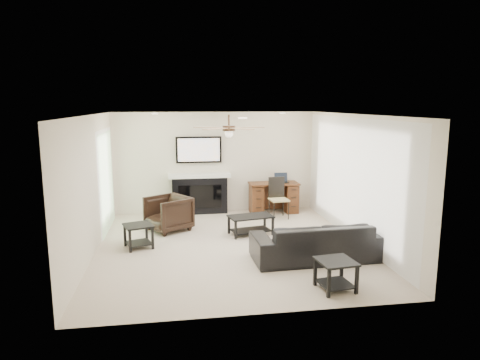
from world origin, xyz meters
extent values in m
plane|color=beige|center=(0.00, 0.00, 0.00)|extent=(5.50, 5.50, 0.00)
cube|color=white|center=(0.00, 0.00, 2.50)|extent=(5.00, 5.50, 0.04)
cube|color=beige|center=(0.00, 2.75, 1.25)|extent=(5.00, 0.04, 2.50)
cube|color=beige|center=(0.00, -2.75, 1.25)|extent=(5.00, 0.04, 2.50)
cube|color=beige|center=(-2.50, 0.00, 1.25)|extent=(0.04, 5.50, 2.50)
cube|color=beige|center=(2.50, 0.00, 1.25)|extent=(0.04, 5.50, 2.50)
cube|color=silver|center=(2.45, 0.10, 1.23)|extent=(0.04, 5.10, 2.40)
cube|color=#93BC89|center=(-2.46, 1.55, 1.05)|extent=(0.04, 1.80, 2.10)
cylinder|color=#382619|center=(0.00, 0.10, 2.25)|extent=(1.40, 1.40, 0.30)
imported|color=black|center=(1.42, -0.93, 0.33)|extent=(2.30, 0.97, 0.66)
imported|color=black|center=(-1.18, 1.22, 0.37)|extent=(1.12, 1.12, 0.75)
cube|color=black|center=(0.52, 0.67, 0.20)|extent=(0.98, 0.67, 0.40)
cube|color=black|center=(1.27, -2.18, 0.23)|extent=(0.58, 0.58, 0.45)
cube|color=black|center=(-1.73, 0.17, 0.23)|extent=(0.63, 0.63, 0.45)
cube|color=black|center=(-0.42, 2.58, 0.95)|extent=(1.52, 0.34, 1.91)
cube|color=#381E0E|center=(1.41, 2.39, 0.38)|extent=(1.22, 0.56, 0.76)
cube|color=black|center=(1.41, 1.84, 0.48)|extent=(0.46, 0.48, 0.97)
cube|color=black|center=(1.61, 2.37, 0.88)|extent=(0.33, 0.24, 0.23)
camera|label=1|loc=(-1.01, -7.81, 2.70)|focal=32.00mm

